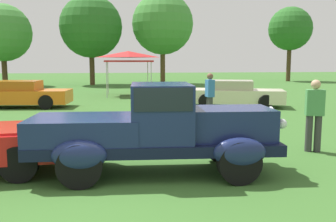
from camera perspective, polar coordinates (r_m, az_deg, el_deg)
ground_plane at (r=6.63m, az=-6.33°, el=-10.90°), size 120.00×120.00×0.00m
feature_pickup_truck at (r=6.89m, az=-1.77°, el=-2.68°), size 4.69×2.01×1.70m
show_car_orange at (r=18.11m, az=-21.75°, el=2.41°), size 4.39×2.07×1.22m
show_car_cream at (r=17.40m, az=10.20°, el=2.64°), size 4.70×2.91×1.22m
spectator_near_truck at (r=13.09m, az=6.48°, el=2.44°), size 0.26×0.41×1.69m
spectator_between_cars at (r=9.21m, az=21.71°, el=-0.30°), size 0.45×0.34×1.69m
canopy_tent_left_field at (r=22.78m, az=-6.18°, el=8.49°), size 2.86×2.86×2.71m
treeline_far_left at (r=34.28m, az=-24.27°, el=10.98°), size 4.78×4.78×6.85m
treeline_mid_left at (r=33.59m, az=-11.84°, el=12.65°), size 5.42×5.42×7.80m
treeline_center at (r=34.17m, az=-0.84°, el=13.31°), size 5.52×5.52×8.19m
treeline_mid_right at (r=40.86m, az=18.39°, el=11.96°), size 4.44×4.44×7.63m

